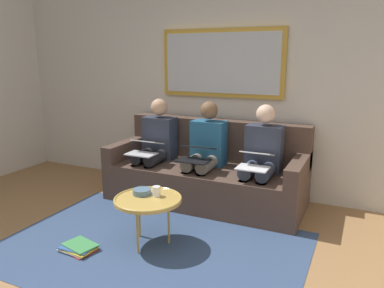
{
  "coord_description": "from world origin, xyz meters",
  "views": [
    {
      "loc": [
        -1.59,
        1.7,
        1.63
      ],
      "look_at": [
        0.0,
        -1.7,
        0.75
      ],
      "focal_mm": 35.17,
      "sensor_mm": 36.0,
      "label": 1
    }
  ],
  "objects_px": {
    "person_middle": "(205,150)",
    "laptop_black": "(196,153)",
    "person_left": "(261,156)",
    "person_right": "(156,144)",
    "coffee_table": "(148,200)",
    "laptop_white": "(255,160)",
    "cup": "(156,191)",
    "couch": "(207,174)",
    "bowl": "(142,192)",
    "laptop_silver": "(145,147)",
    "framed_mirror": "(221,63)",
    "magazine_stack": "(79,248)"
  },
  "relations": [
    {
      "from": "person_middle",
      "to": "laptop_black",
      "type": "bearing_deg",
      "value": 90.0
    },
    {
      "from": "person_left",
      "to": "person_right",
      "type": "height_order",
      "value": "same"
    },
    {
      "from": "coffee_table",
      "to": "laptop_white",
      "type": "height_order",
      "value": "laptop_white"
    },
    {
      "from": "person_left",
      "to": "person_middle",
      "type": "xyz_separation_m",
      "value": [
        0.64,
        0.0,
        0.0
      ]
    },
    {
      "from": "laptop_white",
      "to": "coffee_table",
      "type": "bearing_deg",
      "value": 52.96
    },
    {
      "from": "cup",
      "to": "person_middle",
      "type": "height_order",
      "value": "person_middle"
    },
    {
      "from": "couch",
      "to": "laptop_white",
      "type": "distance_m",
      "value": 0.78
    },
    {
      "from": "bowl",
      "to": "person_right",
      "type": "distance_m",
      "value": 1.2
    },
    {
      "from": "cup",
      "to": "person_left",
      "type": "xyz_separation_m",
      "value": [
        -0.65,
        -1.07,
        0.13
      ]
    },
    {
      "from": "coffee_table",
      "to": "person_middle",
      "type": "xyz_separation_m",
      "value": [
        -0.05,
        -1.15,
        0.19
      ]
    },
    {
      "from": "bowl",
      "to": "laptop_white",
      "type": "distance_m",
      "value": 1.17
    },
    {
      "from": "bowl",
      "to": "cup",
      "type": "bearing_deg",
      "value": -172.73
    },
    {
      "from": "bowl",
      "to": "laptop_white",
      "type": "bearing_deg",
      "value": -132.78
    },
    {
      "from": "coffee_table",
      "to": "laptop_silver",
      "type": "bearing_deg",
      "value": -56.78
    },
    {
      "from": "cup",
      "to": "laptop_white",
      "type": "distance_m",
      "value": 1.06
    },
    {
      "from": "cup",
      "to": "laptop_silver",
      "type": "distance_m",
      "value": 1.05
    },
    {
      "from": "person_middle",
      "to": "coffee_table",
      "type": "bearing_deg",
      "value": 87.68
    },
    {
      "from": "couch",
      "to": "coffee_table",
      "type": "xyz_separation_m",
      "value": [
        0.05,
        1.22,
        0.11
      ]
    },
    {
      "from": "person_middle",
      "to": "person_right",
      "type": "distance_m",
      "value": 0.64
    },
    {
      "from": "couch",
      "to": "coffee_table",
      "type": "height_order",
      "value": "couch"
    },
    {
      "from": "framed_mirror",
      "to": "cup",
      "type": "distance_m",
      "value": 1.87
    },
    {
      "from": "person_middle",
      "to": "bowl",
      "type": "bearing_deg",
      "value": 82.41
    },
    {
      "from": "person_right",
      "to": "magazine_stack",
      "type": "bearing_deg",
      "value": 94.14
    },
    {
      "from": "laptop_black",
      "to": "magazine_stack",
      "type": "distance_m",
      "value": 1.5
    },
    {
      "from": "person_right",
      "to": "magazine_stack",
      "type": "distance_m",
      "value": 1.62
    },
    {
      "from": "bowl",
      "to": "laptop_black",
      "type": "xyz_separation_m",
      "value": [
        -0.14,
        -0.84,
        0.17
      ]
    },
    {
      "from": "couch",
      "to": "laptop_black",
      "type": "bearing_deg",
      "value": 90.0
    },
    {
      "from": "framed_mirror",
      "to": "laptop_black",
      "type": "height_order",
      "value": "framed_mirror"
    },
    {
      "from": "couch",
      "to": "cup",
      "type": "xyz_separation_m",
      "value": [
        0.01,
        1.14,
        0.17
      ]
    },
    {
      "from": "couch",
      "to": "person_left",
      "type": "bearing_deg",
      "value": 173.87
    },
    {
      "from": "cup",
      "to": "coffee_table",
      "type": "bearing_deg",
      "value": 62.85
    },
    {
      "from": "coffee_table",
      "to": "cup",
      "type": "height_order",
      "value": "cup"
    },
    {
      "from": "cup",
      "to": "bowl",
      "type": "relative_size",
      "value": 0.56
    },
    {
      "from": "person_left",
      "to": "laptop_white",
      "type": "distance_m",
      "value": 0.24
    },
    {
      "from": "cup",
      "to": "person_left",
      "type": "height_order",
      "value": "person_left"
    },
    {
      "from": "laptop_white",
      "to": "person_middle",
      "type": "distance_m",
      "value": 0.68
    },
    {
      "from": "cup",
      "to": "laptop_black",
      "type": "distance_m",
      "value": 0.84
    },
    {
      "from": "framed_mirror",
      "to": "cup",
      "type": "xyz_separation_m",
      "value": [
        0.01,
        1.53,
        -1.07
      ]
    },
    {
      "from": "bowl",
      "to": "framed_mirror",
      "type": "bearing_deg",
      "value": -95.36
    },
    {
      "from": "magazine_stack",
      "to": "bowl",
      "type": "bearing_deg",
      "value": -132.63
    },
    {
      "from": "laptop_silver",
      "to": "magazine_stack",
      "type": "xyz_separation_m",
      "value": [
        -0.11,
        1.26,
        -0.6
      ]
    },
    {
      "from": "framed_mirror",
      "to": "laptop_white",
      "type": "height_order",
      "value": "framed_mirror"
    },
    {
      "from": "laptop_black",
      "to": "laptop_silver",
      "type": "distance_m",
      "value": 0.64
    },
    {
      "from": "cup",
      "to": "bowl",
      "type": "height_order",
      "value": "cup"
    },
    {
      "from": "person_left",
      "to": "laptop_silver",
      "type": "relative_size",
      "value": 3.23
    },
    {
      "from": "framed_mirror",
      "to": "person_middle",
      "type": "distance_m",
      "value": 1.05
    },
    {
      "from": "cup",
      "to": "laptop_silver",
      "type": "xyz_separation_m",
      "value": [
        0.63,
        -0.83,
        0.15
      ]
    },
    {
      "from": "bowl",
      "to": "laptop_black",
      "type": "bearing_deg",
      "value": -99.74
    },
    {
      "from": "coffee_table",
      "to": "person_right",
      "type": "relative_size",
      "value": 0.52
    },
    {
      "from": "cup",
      "to": "person_middle",
      "type": "relative_size",
      "value": 0.08
    }
  ]
}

